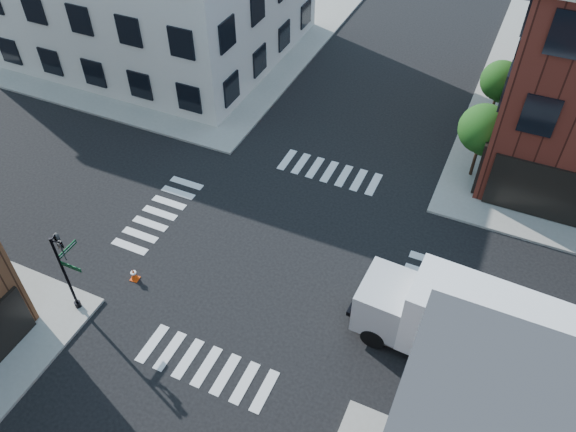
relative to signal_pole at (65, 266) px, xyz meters
The scene contains 7 objects.
ground 9.90m from the signal_pole, 44.81° to the left, with size 120.00×120.00×0.00m, color black.
sidewalk_nw 31.27m from the signal_pole, 117.29° to the left, with size 30.00×30.00×0.15m, color gray.
tree_near 21.94m from the signal_pole, 49.38° to the left, with size 2.69×2.69×4.49m.
tree_far 26.78m from the signal_pole, 57.77° to the left, with size 2.43×2.43×4.07m.
signal_pole is the anchor object (origin of this frame).
box_truck 16.70m from the signal_pole, 15.89° to the left, with size 8.76×3.00×3.91m.
traffic_cone 3.65m from the signal_pole, 62.56° to the left, with size 0.42×0.42×0.71m.
Camera 1 is at (8.25, -16.91, 20.78)m, focal length 35.00 mm.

